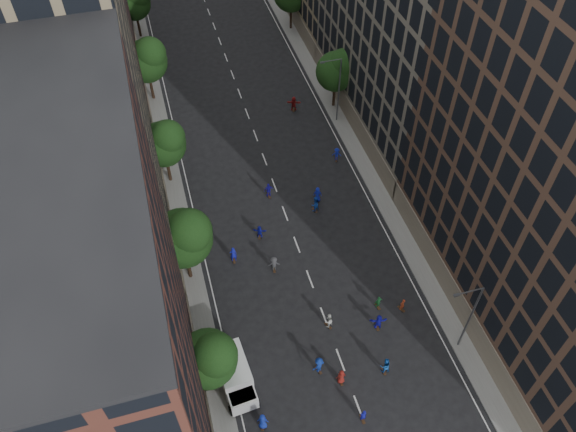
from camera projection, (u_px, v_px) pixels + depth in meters
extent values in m
plane|color=black|center=(266.00, 162.00, 66.26)|extent=(240.00, 240.00, 0.00)
cube|color=slate|center=(156.00, 140.00, 68.80)|extent=(4.00, 105.00, 0.15)
cube|color=slate|center=(340.00, 107.00, 73.17)|extent=(4.00, 105.00, 0.15)
cube|color=#53291F|center=(68.00, 358.00, 33.06)|extent=(14.00, 22.00, 30.00)
cube|color=#807054|center=(54.00, 94.00, 46.89)|extent=(14.00, 26.00, 34.00)
cylinder|color=black|center=(212.00, 378.00, 46.23)|extent=(0.36, 0.36, 3.70)
sphere|color=black|center=(207.00, 359.00, 43.72)|extent=(4.80, 4.80, 4.80)
sphere|color=black|center=(215.00, 355.00, 42.63)|extent=(3.60, 3.60, 3.60)
cylinder|color=black|center=(188.00, 264.00, 53.70)|extent=(0.36, 0.36, 4.22)
sphere|color=black|center=(182.00, 238.00, 50.83)|extent=(5.60, 5.60, 5.60)
sphere|color=black|center=(189.00, 231.00, 49.55)|extent=(4.20, 4.20, 4.20)
cylinder|color=black|center=(168.00, 168.00, 62.77)|extent=(0.36, 0.36, 3.87)
sphere|color=black|center=(163.00, 144.00, 60.13)|extent=(5.00, 5.00, 5.00)
sphere|color=black|center=(168.00, 137.00, 58.99)|extent=(3.75, 3.75, 3.75)
cylinder|color=black|center=(151.00, 86.00, 72.92)|extent=(0.36, 0.36, 4.05)
sphere|color=black|center=(146.00, 61.00, 70.16)|extent=(5.40, 5.40, 5.40)
sphere|color=black|center=(150.00, 53.00, 68.93)|extent=(4.05, 4.05, 4.05)
cylinder|color=black|center=(139.00, 25.00, 83.23)|extent=(0.36, 0.36, 3.78)
sphere|color=black|center=(134.00, 3.00, 80.66)|extent=(4.80, 4.80, 4.80)
cylinder|color=black|center=(334.00, 94.00, 72.01)|extent=(0.36, 0.36, 3.74)
sphere|color=black|center=(336.00, 71.00, 69.46)|extent=(5.00, 5.00, 5.00)
sphere|color=black|center=(343.00, 64.00, 68.32)|extent=(3.75, 3.75, 3.75)
cylinder|color=black|center=(291.00, 17.00, 84.69)|extent=(0.36, 0.36, 3.96)
cylinder|color=#595B60|center=(470.00, 318.00, 46.94)|extent=(0.18, 0.18, 9.00)
cylinder|color=#595B60|center=(470.00, 291.00, 43.36)|extent=(2.40, 0.12, 0.12)
cube|color=#595B60|center=(457.00, 295.00, 43.20)|extent=(0.50, 0.22, 0.15)
cylinder|color=#595B60|center=(339.00, 91.00, 68.01)|extent=(0.18, 0.18, 9.00)
cylinder|color=#595B60|center=(332.00, 61.00, 64.43)|extent=(2.40, 0.12, 0.12)
cube|color=#595B60|center=(322.00, 62.00, 64.27)|extent=(0.50, 0.22, 0.15)
cube|color=white|center=(233.00, 369.00, 46.97)|extent=(2.70, 4.26, 2.49)
cube|color=white|center=(242.00, 398.00, 45.76)|extent=(2.40, 1.99, 1.58)
cube|color=black|center=(242.00, 395.00, 45.21)|extent=(2.15, 1.63, 0.11)
cylinder|color=black|center=(231.00, 411.00, 45.85)|extent=(0.35, 0.88, 0.86)
cylinder|color=black|center=(257.00, 401.00, 46.38)|extent=(0.35, 0.88, 0.86)
cylinder|color=black|center=(216.00, 364.00, 48.60)|extent=(0.35, 0.88, 0.86)
cylinder|color=black|center=(241.00, 356.00, 49.13)|extent=(0.35, 0.88, 0.86)
imported|color=#152BAC|center=(263.00, 422.00, 44.75)|extent=(1.07, 0.87, 1.88)
imported|color=#13159C|center=(363.00, 416.00, 45.26)|extent=(0.55, 0.37, 1.51)
imported|color=#154EAC|center=(385.00, 366.00, 47.93)|extent=(0.96, 0.77, 1.91)
imported|color=navy|center=(319.00, 365.00, 47.97)|extent=(1.38, 1.08, 1.87)
imported|color=#124499|center=(246.00, 383.00, 47.03)|extent=(1.07, 0.74, 1.68)
imported|color=#1715AF|center=(378.00, 322.00, 50.86)|extent=(1.71, 0.82, 1.77)
imported|color=maroon|center=(341.00, 377.00, 47.35)|extent=(0.85, 0.56, 1.72)
imported|color=#A0351A|center=(402.00, 305.00, 52.22)|extent=(0.65, 0.55, 1.51)
imported|color=silver|center=(328.00, 321.00, 50.95)|extent=(1.04, 0.94, 1.74)
imported|color=#3F3F44|center=(274.00, 264.00, 55.18)|extent=(1.23, 0.80, 1.79)
imported|color=#1F6831|center=(378.00, 302.00, 52.40)|extent=(0.96, 0.56, 1.53)
imported|color=#12169A|center=(260.00, 232.00, 58.10)|extent=(1.48, 0.95, 1.52)
imported|color=#1520AB|center=(317.00, 195.00, 61.36)|extent=(1.09, 0.88, 1.92)
imported|color=#161BBA|center=(233.00, 255.00, 55.87)|extent=(0.74, 0.52, 1.94)
imported|color=#153FAF|center=(315.00, 204.00, 60.40)|extent=(1.13, 1.00, 1.94)
imported|color=#1421A7|center=(337.00, 154.00, 65.87)|extent=(1.25, 0.96, 1.70)
imported|color=#1E14A8|center=(269.00, 190.00, 61.88)|extent=(1.10, 0.52, 1.83)
imported|color=#A11A1B|center=(294.00, 104.00, 72.09)|extent=(1.90, 1.12, 1.95)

